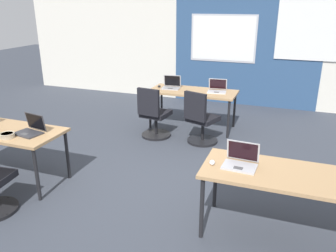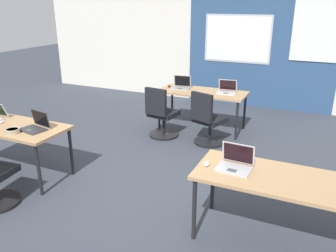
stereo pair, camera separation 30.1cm
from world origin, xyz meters
The scene contains 15 objects.
ground_plane centered at (0.00, 0.00, 0.00)m, with size 24.00×24.00×0.00m.
back_wall_assembly centered at (0.05, 4.20, 1.41)m, with size 10.00×0.27×2.80m.
desk_near_left centered at (-1.75, -0.60, 0.66)m, with size 1.60×0.70×0.72m.
desk_near_right centered at (1.75, -0.60, 0.66)m, with size 1.60×0.70×0.72m.
desk_far_center centered at (0.00, 2.20, 0.66)m, with size 1.60×0.70×0.72m.
laptop_near_left_inner centered at (-1.30, -0.58, 0.77)m, with size 0.37×0.32×0.24m.
laptop_near_right_inner centered at (1.31, -0.59, 0.77)m, with size 0.34×0.29×0.24m.
mouse_near_right_inner centered at (1.04, -0.65, 0.74)m, with size 0.08×0.11×0.03m.
laptop_far_right centered at (0.44, 2.28, 0.77)m, with size 0.36×0.34×0.23m.
chair_far_right centered at (0.35, 1.50, 0.38)m, with size 0.56×0.61×0.92m.
mouse_near_left_end centered at (-1.91, -0.61, 0.74)m, with size 0.07×0.11×0.03m.
laptop_far_left centered at (-0.44, 2.24, 0.77)m, with size 0.36×0.31×0.24m.
mouse_far_left centered at (-0.69, 2.25, 0.74)m, with size 0.09×0.11×0.03m.
chair_far_left centered at (-0.49, 1.48, 0.38)m, with size 0.52×0.56×0.92m.
snack_bowl centered at (-1.46, -0.81, 0.76)m, with size 0.18×0.18×0.06m.
Camera 2 is at (1.99, -3.66, 2.28)m, focal length 36.78 mm.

